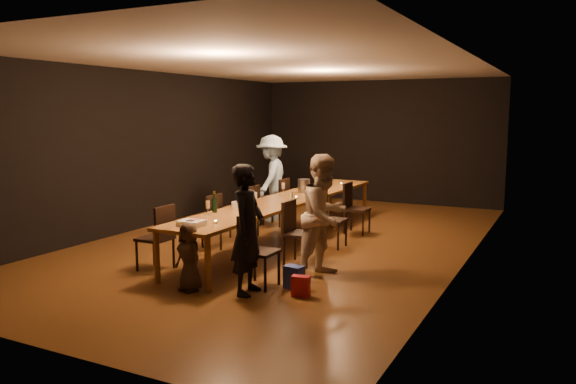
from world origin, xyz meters
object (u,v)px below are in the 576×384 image
at_px(table, 286,201).
at_px(chair_right_2, 332,219).
at_px(child, 189,257).
at_px(chair_left_0, 155,237).
at_px(chair_left_2, 244,211).
at_px(chair_left_1, 205,223).
at_px(chair_right_3, 357,208).
at_px(woman_birthday, 248,230).
at_px(woman_tan, 324,216).
at_px(champagne_bottle, 214,202).
at_px(ice_bucket, 304,186).
at_px(chair_right_0, 260,251).
at_px(chair_right_1, 301,233).
at_px(chair_left_3, 276,202).
at_px(man_blue, 272,178).
at_px(birthday_cake, 192,223).
at_px(plate_stack, 238,205).

bearing_deg(table, chair_right_2, 0.00).
bearing_deg(table, child, -87.01).
bearing_deg(chair_left_0, chair_left_2, 0.00).
relative_size(chair_left_1, child, 1.08).
relative_size(chair_right_3, woman_birthday, 0.58).
xyz_separation_m(chair_right_3, chair_left_1, (-1.70, -2.40, 0.00)).
distance_m(chair_right_3, woman_tan, 2.85).
bearing_deg(champagne_bottle, ice_bucket, 84.17).
distance_m(chair_right_0, chair_left_0, 1.70).
height_order(table, chair_left_1, chair_left_1).
bearing_deg(ice_bucket, table, -85.07).
relative_size(chair_right_1, chair_left_2, 1.00).
relative_size(chair_right_2, ice_bucket, 3.82).
distance_m(chair_left_2, chair_left_3, 1.20).
relative_size(chair_right_1, ice_bucket, 3.82).
bearing_deg(chair_right_2, chair_left_0, -35.31).
relative_size(chair_right_3, chair_left_0, 1.00).
relative_size(man_blue, child, 2.04).
relative_size(chair_right_3, woman_tan, 0.56).
height_order(chair_right_0, child, chair_right_0).
xyz_separation_m(chair_left_2, child, (1.00, -2.95, -0.03)).
bearing_deg(woman_birthday, birthday_cake, 76.99).
distance_m(woman_birthday, man_blue, 4.74).
height_order(chair_left_1, champagne_bottle, champagne_bottle).
xyz_separation_m(chair_right_3, birthday_cake, (-0.88, -3.84, 0.32)).
xyz_separation_m(child, plate_stack, (-0.36, 1.72, 0.37)).
distance_m(table, child, 2.97).
xyz_separation_m(chair_left_3, birthday_cake, (0.82, -3.84, 0.32)).
xyz_separation_m(table, chair_right_3, (0.85, 1.20, -0.24)).
xyz_separation_m(chair_right_3, ice_bucket, (-0.92, -0.35, 0.41)).
relative_size(chair_right_1, woman_birthday, 0.58).
bearing_deg(chair_left_0, woman_tan, -69.85).
bearing_deg(woman_birthday, chair_right_0, -6.57).
distance_m(chair_right_3, woman_birthday, 3.92).
distance_m(chair_left_0, woman_birthday, 1.77).
xyz_separation_m(child, ice_bucket, (-0.23, 3.80, 0.44)).
bearing_deg(chair_left_1, woman_birthday, -131.30).
bearing_deg(birthday_cake, chair_left_0, 163.44).
xyz_separation_m(chair_right_1, man_blue, (-2.00, 2.78, 0.41)).
bearing_deg(table, chair_left_1, -125.31).
bearing_deg(chair_left_2, ice_bucket, -42.36).
height_order(chair_left_1, chair_left_3, same).
xyz_separation_m(table, chair_left_2, (-0.85, 0.00, -0.24)).
distance_m(child, ice_bucket, 3.83).
height_order(woman_birthday, child, woman_birthday).
bearing_deg(man_blue, ice_bucket, 44.14).
relative_size(chair_right_3, man_blue, 0.53).
distance_m(woman_birthday, ice_bucket, 3.68).
relative_size(chair_left_0, champagne_bottle, 2.93).
xyz_separation_m(chair_right_1, chair_right_3, (0.00, 2.40, 0.00)).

